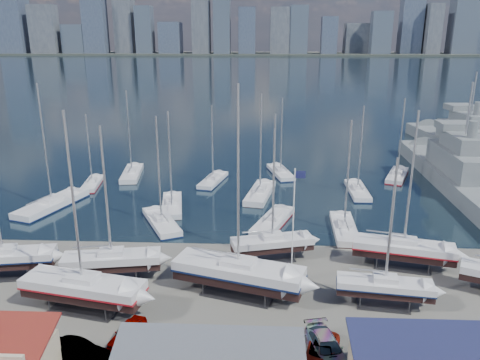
{
  "coord_description": "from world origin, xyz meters",
  "views": [
    {
      "loc": [
        3.19,
        -49.49,
        23.11
      ],
      "look_at": [
        0.61,
        8.0,
        5.34
      ],
      "focal_mm": 35.0,
      "sensor_mm": 36.0,
      "label": 1
    }
  ],
  "objects_px": {
    "sailboat_cradle_0": "(4,258)",
    "flagpole": "(294,219)",
    "naval_ship_east": "(459,177)",
    "car_a": "(128,332)",
    "naval_ship_west": "(466,147)"
  },
  "relations": [
    {
      "from": "naval_ship_east",
      "to": "flagpole",
      "type": "relative_size",
      "value": 4.0
    },
    {
      "from": "naval_ship_west",
      "to": "flagpole",
      "type": "bearing_deg",
      "value": 139.68
    },
    {
      "from": "car_a",
      "to": "flagpole",
      "type": "xyz_separation_m",
      "value": [
        13.55,
        9.6,
        5.99
      ]
    },
    {
      "from": "sailboat_cradle_0",
      "to": "flagpole",
      "type": "relative_size",
      "value": 1.37
    },
    {
      "from": "naval_ship_east",
      "to": "car_a",
      "type": "xyz_separation_m",
      "value": [
        -41.96,
        -41.31,
        -0.97
      ]
    },
    {
      "from": "sailboat_cradle_0",
      "to": "car_a",
      "type": "relative_size",
      "value": 3.9
    },
    {
      "from": "naval_ship_east",
      "to": "naval_ship_west",
      "type": "distance_m",
      "value": 23.8
    },
    {
      "from": "sailboat_cradle_0",
      "to": "flagpole",
      "type": "height_order",
      "value": "sailboat_cradle_0"
    },
    {
      "from": "naval_ship_east",
      "to": "flagpole",
      "type": "height_order",
      "value": "naval_ship_east"
    },
    {
      "from": "car_a",
      "to": "flagpole",
      "type": "height_order",
      "value": "flagpole"
    },
    {
      "from": "naval_ship_west",
      "to": "car_a",
      "type": "height_order",
      "value": "naval_ship_west"
    },
    {
      "from": "naval_ship_west",
      "to": "car_a",
      "type": "distance_m",
      "value": 81.57
    },
    {
      "from": "naval_ship_east",
      "to": "naval_ship_west",
      "type": "relative_size",
      "value": 1.01
    },
    {
      "from": "naval_ship_west",
      "to": "flagpole",
      "type": "relative_size",
      "value": 3.95
    },
    {
      "from": "sailboat_cradle_0",
      "to": "naval_ship_west",
      "type": "distance_m",
      "value": 85.55
    }
  ]
}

